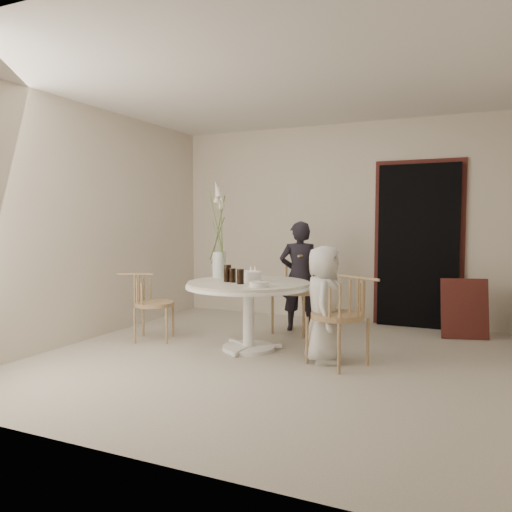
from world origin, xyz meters
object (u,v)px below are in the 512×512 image
at_px(chair_right, 348,308).
at_px(chair_far, 304,281).
at_px(chair_left, 145,297).
at_px(table, 249,292).
at_px(girl, 299,276).
at_px(flower_vase, 219,243).
at_px(birthday_cake, 251,277).
at_px(boy, 324,304).

bearing_deg(chair_right, chair_far, -119.57).
distance_m(chair_right, chair_left, 2.40).
height_order(table, girl, girl).
relative_size(chair_right, flower_vase, 0.80).
xyz_separation_m(girl, birthday_cake, (-0.16, -1.11, 0.10)).
relative_size(table, chair_left, 1.70).
distance_m(chair_right, birthday_cake, 1.16).
height_order(table, chair_far, chair_far).
distance_m(chair_left, birthday_cake, 1.33).
relative_size(table, chair_far, 1.37).
relative_size(chair_far, boy, 0.85).
xyz_separation_m(girl, flower_vase, (-0.66, -0.88, 0.43)).
relative_size(chair_left, birthday_cake, 3.39).
relative_size(girl, boy, 1.21).
relative_size(chair_far, chair_right, 1.10).
relative_size(girl, birthday_cake, 5.94).
xyz_separation_m(table, chair_left, (-1.27, -0.10, -0.11)).
bearing_deg(chair_right, boy, -84.11).
bearing_deg(table, flower_vase, 152.75).
bearing_deg(flower_vase, girl, 53.04).
xyz_separation_m(table, girl, (0.17, 1.13, 0.07)).
bearing_deg(girl, flower_vase, 33.52).
relative_size(table, birthday_cake, 5.76).
height_order(chair_far, chair_left, chair_far).
xyz_separation_m(chair_far, birthday_cake, (-0.22, -1.09, 0.16)).
height_order(chair_left, birthday_cake, birthday_cake).
xyz_separation_m(chair_far, girl, (-0.06, 0.02, 0.06)).
bearing_deg(birthday_cake, boy, -9.60).
bearing_deg(birthday_cake, chair_right, -12.36).
distance_m(table, boy, 0.87).
height_order(chair_right, girl, girl).
bearing_deg(table, girl, 81.29).
bearing_deg(chair_far, girl, 172.16).
xyz_separation_m(girl, boy, (0.69, -1.26, -0.12)).
height_order(chair_left, girl, girl).
bearing_deg(boy, chair_left, 75.35).
height_order(chair_far, flower_vase, flower_vase).
xyz_separation_m(chair_right, birthday_cake, (-1.11, 0.24, 0.22)).
bearing_deg(chair_right, girl, -118.20).
relative_size(girl, flower_vase, 1.25).
bearing_deg(chair_left, girl, -71.85).
bearing_deg(birthday_cake, table, -128.76).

